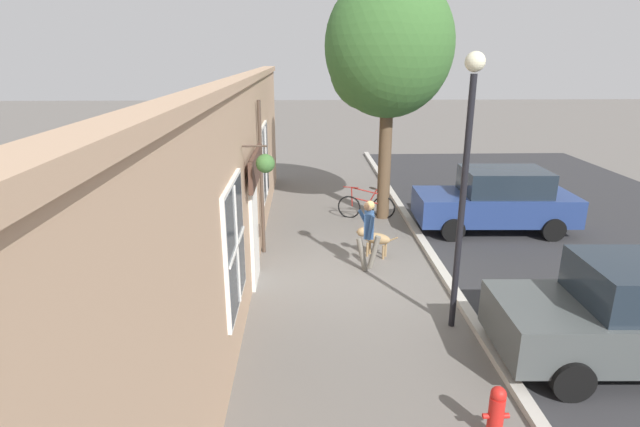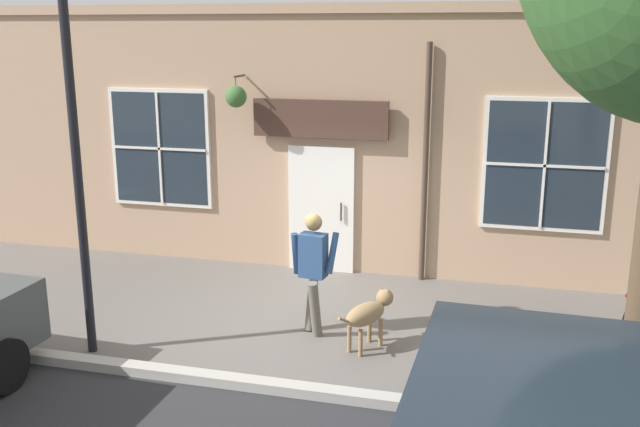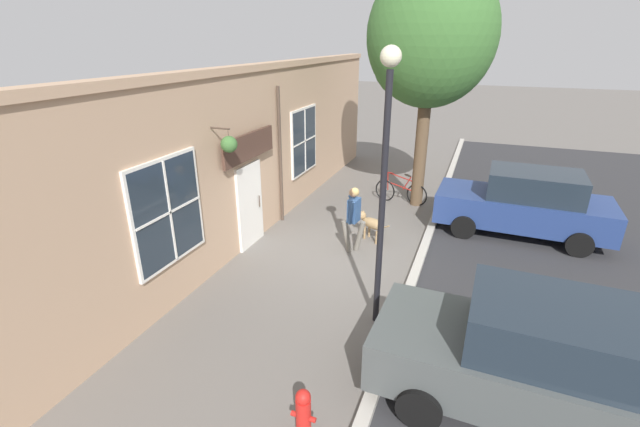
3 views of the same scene
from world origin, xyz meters
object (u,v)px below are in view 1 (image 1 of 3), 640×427
dog_on_leash (374,238)px  street_lamp (467,157)px  pedestrian_walking (369,229)px  parked_car_nearest_curb (640,315)px  street_tree_by_curb (385,52)px  fire_hydrant (496,412)px  parked_car_mid_block (497,200)px  leaning_bicycle (366,206)px

dog_on_leash → street_lamp: size_ratio=0.21×
pedestrian_walking → parked_car_nearest_curb: (3.76, -3.82, -0.11)m
pedestrian_walking → street_tree_by_curb: (0.83, 3.86, 3.81)m
street_lamp → fire_hydrant: (-0.26, -2.81, -2.74)m
parked_car_nearest_curb → fire_hydrant: parked_car_nearest_curb is taller
parked_car_mid_block → street_lamp: bearing=-117.5°
street_lamp → dog_on_leash: bearing=106.4°
pedestrian_walking → parked_car_nearest_curb: bearing=-45.4°
dog_on_leash → parked_car_mid_block: 4.09m
street_tree_by_curb → parked_car_mid_block: (3.07, -1.27, -3.92)m
pedestrian_walking → parked_car_mid_block: size_ratio=0.38×
parked_car_mid_block → street_lamp: street_lamp is taller
parked_car_nearest_curb → pedestrian_walking: bearing=134.6°
leaning_bicycle → parked_car_mid_block: (3.48, -1.21, 0.50)m
leaning_bicycle → dog_on_leash: bearing=-93.3°
pedestrian_walking → parked_car_mid_block: parked_car_mid_block is taller
street_tree_by_curb → street_lamp: (0.40, -6.41, -1.66)m
dog_on_leash → fire_hydrant: bearing=-83.3°
parked_car_mid_block → fire_hydrant: parked_car_mid_block is taller
pedestrian_walking → leaning_bicycle: pedestrian_walking is taller
pedestrian_walking → fire_hydrant: bearing=-79.7°
street_tree_by_curb → parked_car_nearest_curb: size_ratio=1.59×
street_tree_by_curb → parked_car_nearest_curb: bearing=-69.1°
parked_car_mid_block → dog_on_leash: bearing=-153.8°
parked_car_mid_block → fire_hydrant: bearing=-110.3°
parked_car_mid_block → street_lamp: 6.22m
street_tree_by_curb → parked_car_nearest_curb: street_tree_by_curb is taller
street_tree_by_curb → parked_car_mid_block: street_tree_by_curb is taller
pedestrian_walking → leaning_bicycle: (0.42, 3.80, -0.61)m
street_tree_by_curb → leaning_bicycle: (-0.41, -0.06, -4.42)m
street_tree_by_curb → street_lamp: 6.64m
pedestrian_walking → dog_on_leash: pedestrian_walking is taller
parked_car_nearest_curb → street_lamp: size_ratio=0.91×
parked_car_nearest_curb → dog_on_leash: bearing=127.3°
dog_on_leash → leaning_bicycle: bearing=86.7°
street_tree_by_curb → parked_car_nearest_curb: 9.11m
street_tree_by_curb → street_lamp: size_ratio=1.45×
parked_car_nearest_curb → street_lamp: street_lamp is taller
dog_on_leash → parked_car_nearest_curb: (3.51, -4.61, 0.41)m
fire_hydrant → street_tree_by_curb: bearing=90.9°
street_tree_by_curb → fire_hydrant: bearing=-89.1°
dog_on_leash → leaning_bicycle: leaning_bicycle is taller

